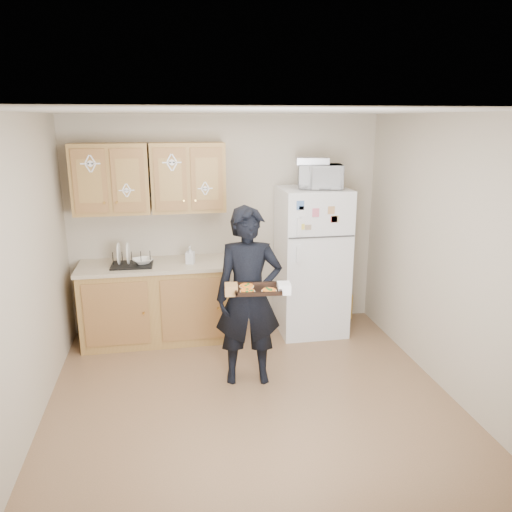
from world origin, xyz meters
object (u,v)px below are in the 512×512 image
(person, at_px, (249,297))
(microwave, at_px, (320,177))
(baking_tray, at_px, (258,290))
(refrigerator, at_px, (311,261))
(dish_rack, at_px, (132,258))

(person, xyz_separation_m, microwave, (0.97, 1.00, 0.98))
(baking_tray, distance_m, microwave, 1.79)
(refrigerator, height_order, baking_tray, refrigerator)
(dish_rack, bearing_deg, refrigerator, -0.22)
(baking_tray, bearing_deg, microwave, 59.97)
(baking_tray, height_order, microwave, microwave)
(person, relative_size, baking_tray, 4.27)
(person, height_order, microwave, microwave)
(person, bearing_deg, baking_tray, -78.40)
(refrigerator, xyz_separation_m, dish_rack, (-2.03, 0.01, 0.14))
(refrigerator, distance_m, person, 1.39)
(refrigerator, bearing_deg, microwave, -43.17)
(baking_tray, relative_size, dish_rack, 0.91)
(person, xyz_separation_m, baking_tray, (0.03, -0.30, 0.17))
(microwave, xyz_separation_m, dish_rack, (-2.08, 0.06, -0.84))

